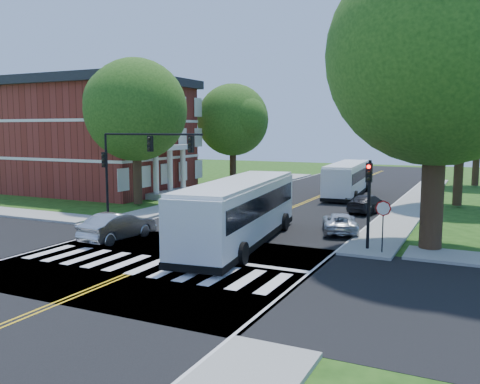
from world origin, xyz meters
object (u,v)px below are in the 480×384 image
Objects in this scene: signal_ne at (369,193)px; hatchback at (118,226)px; bus_follow at (347,179)px; bus_lead at (240,211)px; signal_nw at (136,157)px; suv at (340,223)px; dark_sedan at (368,204)px.

signal_ne is 13.45m from hatchback.
bus_lead is at bearing 84.64° from bus_follow.
suv is (11.65, 3.92, -3.78)m from signal_nw.
bus_lead reaches higher than dark_sedan.
signal_ne reaches higher than hatchback.
signal_ne reaches higher than dark_sedan.
hatchback is 18.47m from dark_sedan.
hatchback is at bearing 67.23° from dark_sedan.
hatchback is at bearing 69.66° from bus_follow.
dark_sedan is (-0.03, 8.06, 0.06)m from suv.
signal_nw is at bearing -16.72° from bus_lead.
hatchback is at bearing 16.88° from suv.
signal_nw is 22.21m from bus_follow.
bus_lead is 2.98× the size of dark_sedan.
bus_follow is 24.77m from hatchback.
suv is 0.94× the size of dark_sedan.
bus_lead reaches higher than hatchback.
signal_nw reaches higher than bus_lead.
signal_nw is 1.54× the size of hatchback.
dark_sedan is at bearing 108.57° from bus_follow.
bus_follow is at bearing -55.45° from dark_sedan.
dark_sedan is at bearing 45.86° from signal_nw.
signal_ne reaches higher than bus_follow.
signal_ne is at bearing 0.05° from signal_nw.
signal_ne is 6.66m from bus_lead.
bus_follow reaches higher than suv.
signal_nw reaches higher than hatchback.
suv is (4.03, 5.17, -1.19)m from bus_lead.
hatchback is at bearing -165.68° from signal_ne.
bus_lead is 3.16× the size of suv.
bus_follow is (-6.06, 20.51, -1.38)m from signal_ne.
bus_lead reaches higher than suv.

